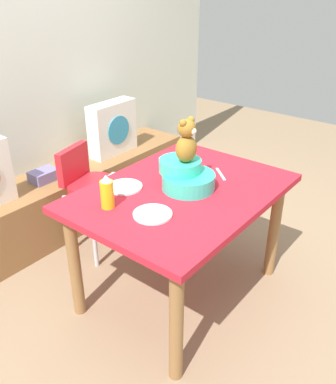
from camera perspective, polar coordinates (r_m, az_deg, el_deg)
The scene contains 14 objects.
ground_plane at distance 2.73m, azimuth 1.69°, elevation -13.51°, with size 8.00×8.00×0.00m, color #8C7256.
back_wall at distance 3.20m, azimuth -20.65°, elevation 17.08°, with size 4.40×0.10×2.60m, color silver.
window_bench at distance 3.33m, azimuth -15.09°, elevation -1.47°, with size 2.60×0.44×0.46m, color olive.
pillow_floral_right at distance 3.49m, azimuth -7.74°, elevation 8.78°, with size 0.44×0.15×0.44m.
book_stack at distance 3.16m, azimuth -16.90°, elevation 2.22°, with size 0.20×0.14×0.08m, color #706AA2.
dining_table at distance 2.36m, azimuth 1.90°, elevation -1.92°, with size 1.23×0.91×0.74m.
highchair at distance 2.87m, azimuth -10.76°, elevation 0.75°, with size 0.40×0.51×0.79m.
infant_seat_teal at distance 2.30m, azimuth 2.48°, elevation 2.25°, with size 0.30×0.33×0.16m.
teddy_bear at distance 2.22m, azimuth 2.60°, elevation 7.05°, with size 0.13×0.12×0.25m.
ketchup_bottle at distance 2.12m, azimuth -8.50°, elevation -0.05°, with size 0.07×0.07×0.18m.
coffee_mug at distance 2.50m, azimuth -0.31°, elevation 3.77°, with size 0.12×0.08×0.09m.
dinner_plate_near at distance 2.06m, azimuth -2.16°, elevation -3.10°, with size 0.20×0.20×0.01m, color white.
dinner_plate_far at distance 2.34m, azimuth -6.02°, elevation 0.73°, with size 0.20×0.20×0.01m, color white.
table_fork at distance 2.51m, azimuth 7.35°, elevation 2.50°, with size 0.02×0.17×0.01m, color silver.
Camera 1 is at (-1.65, -1.21, 1.81)m, focal length 38.26 mm.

